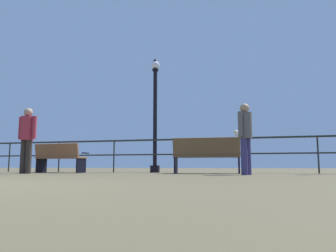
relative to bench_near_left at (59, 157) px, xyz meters
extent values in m
cube|color=black|center=(2.41, 0.89, 0.52)|extent=(18.12, 0.05, 0.05)
cube|color=black|center=(2.41, 0.89, 0.06)|extent=(18.12, 0.04, 0.04)
cylinder|color=black|center=(-2.62, 0.89, 0.01)|extent=(0.04, 0.04, 1.01)
cylinder|color=black|center=(-0.61, 0.89, 0.01)|extent=(0.04, 0.04, 1.01)
cylinder|color=black|center=(1.40, 0.89, 0.01)|extent=(0.04, 0.04, 1.01)
cylinder|color=black|center=(3.42, 0.89, 0.01)|extent=(0.04, 0.04, 1.01)
cylinder|color=black|center=(5.43, 0.89, 0.01)|extent=(0.04, 0.04, 1.01)
cylinder|color=black|center=(7.44, 0.89, 0.01)|extent=(0.04, 0.04, 1.01)
cube|color=brown|center=(0.01, 0.08, -0.04)|extent=(1.58, 0.62, 0.05)
cube|color=brown|center=(-0.01, -0.15, 0.18)|extent=(1.55, 0.23, 0.42)
cube|color=black|center=(0.74, 0.03, -0.26)|extent=(0.07, 0.46, 0.46)
cube|color=black|center=(0.75, 0.24, 0.10)|extent=(0.06, 0.36, 0.04)
cube|color=black|center=(-0.72, 0.13, -0.26)|extent=(0.07, 0.46, 0.46)
cube|color=black|center=(-0.71, 0.34, 0.10)|extent=(0.06, 0.36, 0.04)
cube|color=brown|center=(4.51, 0.08, -0.03)|extent=(1.81, 0.58, 0.05)
cube|color=brown|center=(4.53, -0.12, 0.22)|extent=(1.79, 0.26, 0.50)
cube|color=black|center=(5.36, 0.14, -0.26)|extent=(0.07, 0.41, 0.46)
cube|color=black|center=(5.35, 0.32, 0.11)|extent=(0.06, 0.32, 0.04)
cube|color=black|center=(3.66, 0.03, -0.26)|extent=(0.07, 0.41, 0.46)
cube|color=black|center=(3.65, 0.20, 0.11)|extent=(0.06, 0.32, 0.04)
cylinder|color=black|center=(2.74, 1.04, -0.38)|extent=(0.30, 0.30, 0.22)
cylinder|color=black|center=(2.74, 1.04, 1.26)|extent=(0.13, 0.13, 3.06)
cylinder|color=black|center=(2.74, 1.04, 2.82)|extent=(0.20, 0.20, 0.06)
sphere|color=white|center=(2.74, 1.04, 2.99)|extent=(0.27, 0.27, 0.27)
cone|color=black|center=(2.74, 1.04, 3.17)|extent=(0.15, 0.15, 0.10)
cylinder|color=#2D2520|center=(-0.07, -1.29, -0.04)|extent=(0.16, 0.16, 0.90)
cylinder|color=#2D2520|center=(-0.24, -1.28, -0.04)|extent=(0.16, 0.16, 0.90)
cylinder|color=#A02B3A|center=(-0.16, -1.29, 0.73)|extent=(0.34, 0.34, 0.65)
cylinder|color=#A02B3A|center=(0.07, -1.30, 0.75)|extent=(0.11, 0.11, 0.61)
cylinder|color=#A02B3A|center=(-0.39, -1.27, 0.75)|extent=(0.11, 0.11, 0.61)
sphere|color=tan|center=(-0.16, -1.29, 1.17)|extent=(0.23, 0.23, 0.23)
cylinder|color=navy|center=(5.62, -0.97, -0.07)|extent=(0.15, 0.15, 0.83)
cylinder|color=navy|center=(5.55, -1.11, -0.07)|extent=(0.15, 0.15, 0.83)
cylinder|color=#53504D|center=(5.58, -1.04, 0.64)|extent=(0.32, 0.32, 0.60)
cylinder|color=#53504D|center=(5.68, -0.86, 0.66)|extent=(0.11, 0.11, 0.57)
cylinder|color=#53504D|center=(5.48, -1.23, 0.66)|extent=(0.11, 0.11, 0.57)
sphere|color=#A28264|center=(5.58, -1.04, 1.05)|extent=(0.22, 0.22, 0.22)
ellipsoid|color=white|center=(5.35, 0.89, 0.62)|extent=(0.30, 0.31, 0.15)
ellipsoid|color=gray|center=(5.35, 0.89, 0.64)|extent=(0.25, 0.27, 0.05)
sphere|color=white|center=(5.27, 0.79, 0.69)|extent=(0.12, 0.12, 0.12)
cone|color=gold|center=(5.22, 0.73, 0.69)|extent=(0.07, 0.07, 0.05)
cube|color=gray|center=(5.44, 1.00, 0.63)|extent=(0.11, 0.12, 0.02)
camera|label=1|loc=(5.78, -8.59, -0.29)|focal=34.16mm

